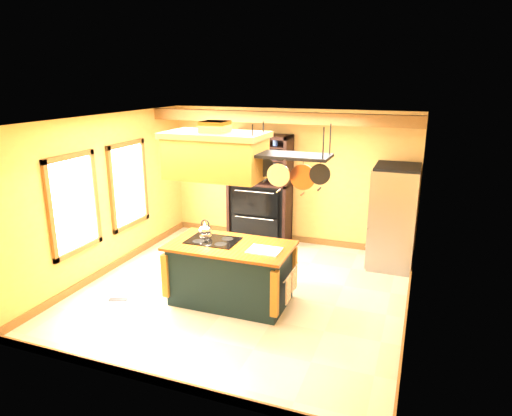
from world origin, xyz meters
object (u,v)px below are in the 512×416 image
Objects in this scene: kitchen_island at (231,273)px; hutch at (260,201)px; refrigerator at (393,219)px; pot_rack at (291,162)px; range_hood at (216,154)px.

hutch is (-0.49, 2.65, 0.39)m from kitchen_island.
refrigerator is at bearing -7.82° from hutch.
hutch reaches higher than kitchen_island.
hutch is (-1.40, 2.65, -1.34)m from pot_rack.
pot_rack is 0.50× the size of hutch.
pot_rack is at bearing -62.16° from hutch.
hutch is at bearing 100.33° from kitchen_island.
range_hood reaches higher than kitchen_island.
range_hood reaches higher than refrigerator.
refrigerator is (1.23, 2.29, -1.33)m from pot_rack.
kitchen_island is 1.02× the size of refrigerator.
hutch is at bearing 172.18° from refrigerator.
range_hood is at bearing -135.46° from refrigerator.
kitchen_island is 0.83× the size of hutch.
range_hood is (-0.20, -0.00, 1.78)m from kitchen_island.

